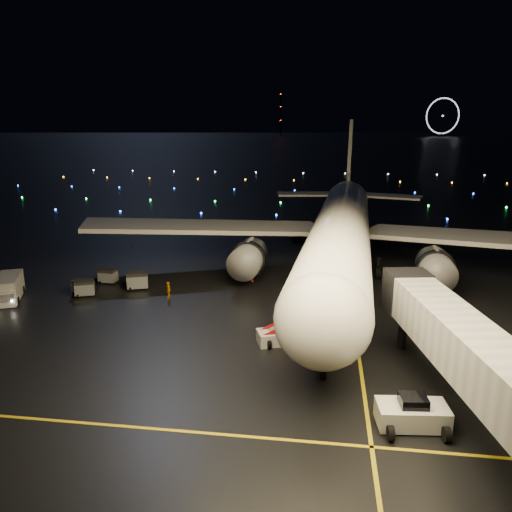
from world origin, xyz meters
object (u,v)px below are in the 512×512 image
object	(u,v)px
baggage_cart_1	(108,276)
pushback_tug	(412,411)
service_truck	(9,288)
baggage_cart_0	(137,281)
airliner	(343,197)
crew_c	(168,290)
baggage_cart_2	(83,287)
baggage_cart_3	(85,288)
belt_loader	(287,323)

from	to	relation	value
baggage_cart_1	pushback_tug	bearing A→B (deg)	-35.03
service_truck	baggage_cart_0	xyz separation A→B (m)	(11.90, 5.01, -0.31)
pushback_tug	airliner	bearing A→B (deg)	90.13
pushback_tug	service_truck	bearing A→B (deg)	149.30
crew_c	service_truck	bearing A→B (deg)	-92.78
service_truck	baggage_cart_2	distance (m)	7.26
baggage_cart_3	airliner	bearing A→B (deg)	3.72
baggage_cart_1	baggage_cart_3	xyz separation A→B (m)	(-0.59, -4.55, 0.04)
baggage_cart_2	baggage_cart_0	bearing A→B (deg)	40.75
baggage_cart_0	belt_loader	bearing A→B (deg)	-53.54
belt_loader	pushback_tug	bearing A→B (deg)	-72.46
baggage_cart_0	baggage_cart_2	bearing A→B (deg)	-171.95
airliner	pushback_tug	bearing A→B (deg)	-80.19
baggage_cart_3	baggage_cart_1	bearing A→B (deg)	60.25
crew_c	baggage_cart_1	distance (m)	9.32
airliner	service_truck	world-z (taller)	airliner
crew_c	baggage_cart_0	xyz separation A→B (m)	(-4.29, 2.45, 0.05)
airliner	crew_c	size ratio (longest dim) A/B	35.66
baggage_cart_2	baggage_cart_3	size ratio (longest dim) A/B	0.98
belt_loader	airliner	bearing A→B (deg)	57.08
pushback_tug	baggage_cart_1	size ratio (longest dim) A/B	2.22
belt_loader	baggage_cart_3	distance (m)	23.65
service_truck	crew_c	xyz separation A→B (m)	(16.19, 2.57, -0.36)
airliner	baggage_cart_1	size ratio (longest dim) A/B	34.20
airliner	pushback_tug	xyz separation A→B (m)	(3.39, -32.76, -8.09)
airliner	baggage_cart_1	xyz separation A→B (m)	(-26.39, -8.69, -8.28)
service_truck	baggage_cart_1	xyz separation A→B (m)	(7.80, 6.61, -0.46)
baggage_cart_1	belt_loader	bearing A→B (deg)	-27.74
baggage_cart_0	pushback_tug	bearing A→B (deg)	-60.90
airliner	baggage_cart_0	size ratio (longest dim) A/B	28.63
service_truck	crew_c	size ratio (longest dim) A/B	3.80
service_truck	baggage_cart_3	world-z (taller)	service_truck
pushback_tug	baggage_cart_2	bearing A→B (deg)	141.40
baggage_cart_0	baggage_cart_1	size ratio (longest dim) A/B	1.19
service_truck	airliner	bearing A→B (deg)	-0.08
pushback_tug	service_truck	xyz separation A→B (m)	(-37.58, 17.46, 0.27)
baggage_cart_1	baggage_cart_3	bearing A→B (deg)	-93.44
service_truck	baggage_cart_3	bearing A→B (deg)	-8.22
airliner	baggage_cart_0	bearing A→B (deg)	-151.33
service_truck	baggage_cart_1	distance (m)	10.23
crew_c	pushback_tug	bearing A→B (deg)	35.10
airliner	baggage_cart_0	distance (m)	25.86
crew_c	belt_loader	bearing A→B (deg)	43.10
pushback_tug	baggage_cart_2	distance (m)	36.56
crew_c	baggage_cart_0	bearing A→B (deg)	-131.47
pushback_tug	crew_c	world-z (taller)	pushback_tug
pushback_tug	service_truck	distance (m)	41.44
airliner	baggage_cart_3	world-z (taller)	airliner
airliner	baggage_cart_1	distance (m)	29.00
airliner	crew_c	bearing A→B (deg)	-140.83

